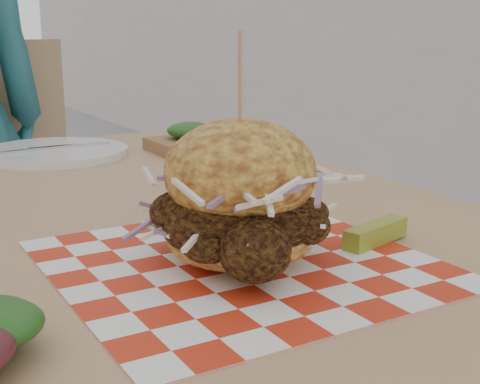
{
  "coord_description": "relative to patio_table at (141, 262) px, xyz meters",
  "views": [
    {
      "loc": [
        -0.37,
        -0.48,
        0.98
      ],
      "look_at": [
        -0.05,
        0.07,
        0.82
      ],
      "focal_mm": 50.0,
      "sensor_mm": 36.0,
      "label": 1
    }
  ],
  "objects": [
    {
      "name": "patio_table",
      "position": [
        0.0,
        0.0,
        0.0
      ],
      "size": [
        0.8,
        1.2,
        0.75
      ],
      "color": "tan",
      "rests_on": "ground"
    },
    {
      "name": "paper_liner",
      "position": [
        0.01,
        -0.26,
        0.08
      ],
      "size": [
        0.36,
        0.36,
        0.0
      ],
      "primitive_type": "cube",
      "color": "red",
      "rests_on": "patio_table"
    },
    {
      "name": "sandwich",
      "position": [
        0.01,
        -0.26,
        0.14
      ],
      "size": [
        0.2,
        0.2,
        0.23
      ],
      "color": "#F0B743",
      "rests_on": "paper_liner"
    },
    {
      "name": "pickle_spear",
      "position": [
        0.17,
        -0.28,
        0.09
      ],
      "size": [
        0.1,
        0.05,
        0.02
      ],
      "primitive_type": "cube",
      "rotation": [
        0.0,
        0.0,
        0.27
      ],
      "color": "olive",
      "rests_on": "paper_liner"
    },
    {
      "name": "place_setting",
      "position": [
        0.0,
        0.42,
        0.09
      ],
      "size": [
        0.27,
        0.27,
        0.02
      ],
      "color": "white",
      "rests_on": "patio_table"
    },
    {
      "name": "kraft_tray",
      "position": [
        0.24,
        0.34,
        0.1
      ],
      "size": [
        0.15,
        0.12,
        0.06
      ],
      "color": "olive",
      "rests_on": "patio_table"
    }
  ]
}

